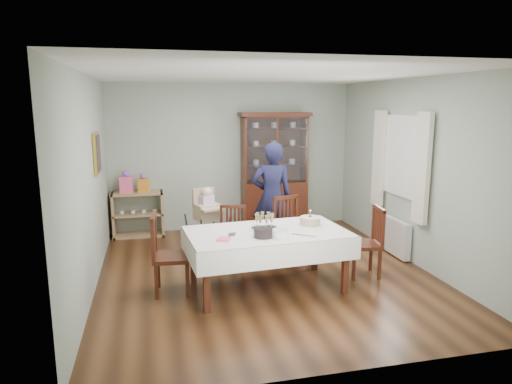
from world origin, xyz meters
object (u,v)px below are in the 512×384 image
object	(u,v)px
chair_far_right	(291,243)
chair_end_right	(364,255)
gift_bag_pink	(126,183)
high_chair	(208,228)
china_cabinet	(274,170)
chair_far_left	(232,250)
dining_table	(267,260)
birthday_cake	(310,221)
woman	(272,197)
champagne_tray	(264,224)
chair_end_left	(171,270)
sideboard	(138,214)
gift_bag_orange	(144,184)

from	to	relation	value
chair_far_right	chair_end_right	bearing A→B (deg)	-54.23
gift_bag_pink	high_chair	bearing A→B (deg)	-45.59
china_cabinet	chair_far_left	distance (m)	2.42
dining_table	birthday_cake	distance (m)	0.76
chair_far_right	birthday_cake	distance (m)	0.90
woman	birthday_cake	distance (m)	1.36
dining_table	champagne_tray	world-z (taller)	champagne_tray
chair_end_left	gift_bag_pink	xyz separation A→B (m)	(-0.62, 2.65, 0.68)
chair_far_right	chair_end_right	size ratio (longest dim) A/B	1.02
gift_bag_pink	chair_far_left	bearing A→B (deg)	-51.96
woman	sideboard	bearing A→B (deg)	-25.71
champagne_tray	gift_bag_orange	distance (m)	3.09
chair_far_left	gift_bag_pink	xyz separation A→B (m)	(-1.52, 1.95, 0.71)
birthday_cake	gift_bag_orange	bearing A→B (deg)	128.77
chair_far_left	gift_bag_orange	distance (m)	2.40
chair_far_left	gift_bag_orange	world-z (taller)	gift_bag_orange
chair_end_left	chair_end_right	world-z (taller)	chair_end_left
dining_table	china_cabinet	world-z (taller)	china_cabinet
china_cabinet	champagne_tray	distance (m)	2.84
china_cabinet	champagne_tray	size ratio (longest dim) A/B	6.44
chair_far_left	champagne_tray	bearing A→B (deg)	-52.65
chair_far_right	gift_bag_orange	distance (m)	2.94
birthday_cake	gift_bag_orange	xyz separation A→B (m)	(-2.14, 2.66, 0.13)
china_cabinet	chair_far_right	world-z (taller)	china_cabinet
high_chair	chair_far_right	bearing A→B (deg)	-47.95
chair_end_left	high_chair	distance (m)	1.51
china_cabinet	sideboard	bearing A→B (deg)	179.51
gift_bag_pink	gift_bag_orange	distance (m)	0.30
birthday_cake	gift_bag_pink	bearing A→B (deg)	132.46
chair_far_right	gift_bag_pink	distance (m)	3.17
dining_table	high_chair	bearing A→B (deg)	110.42
chair_end_left	chair_end_right	distance (m)	2.62
dining_table	woman	size ratio (longest dim) A/B	1.19
chair_end_left	chair_end_right	bearing A→B (deg)	-85.14
china_cabinet	chair_far_right	xyz separation A→B (m)	(-0.26, -1.93, -0.83)
champagne_tray	birthday_cake	distance (m)	0.63
dining_table	chair_end_right	world-z (taller)	chair_end_right
chair_end_left	sideboard	bearing A→B (deg)	14.38
dining_table	gift_bag_orange	size ratio (longest dim) A/B	6.17
woman	birthday_cake	xyz separation A→B (m)	(0.16, -1.35, -0.06)
champagne_tray	gift_bag_pink	bearing A→B (deg)	123.90
chair_far_right	gift_bag_orange	size ratio (longest dim) A/B	2.89
chair_far_left	chair_end_right	distance (m)	1.86
chair_far_right	chair_end_left	world-z (taller)	chair_end_left
chair_far_left	china_cabinet	bearing A→B (deg)	75.54
chair_far_right	high_chair	xyz separation A→B (m)	(-1.16, 0.65, 0.13)
high_chair	gift_bag_orange	xyz separation A→B (m)	(-0.96, 1.28, 0.53)
chair_end_left	champagne_tray	world-z (taller)	chair_end_left
chair_far_left	high_chair	world-z (taller)	high_chair
sideboard	chair_end_left	size ratio (longest dim) A/B	0.90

